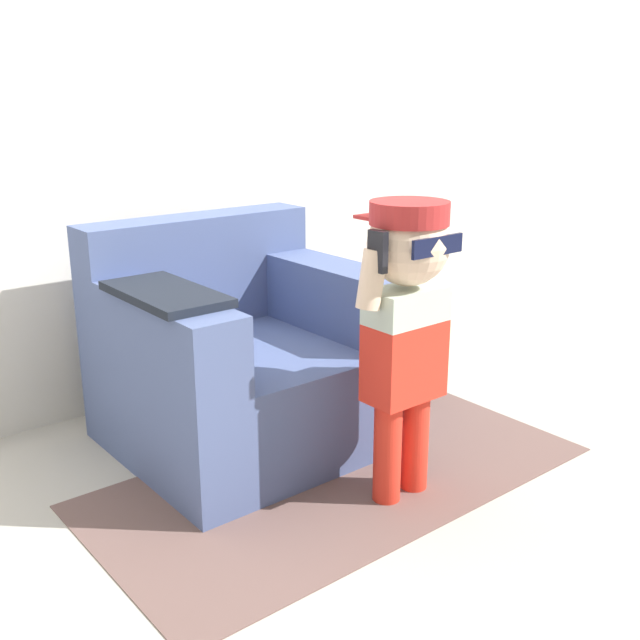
# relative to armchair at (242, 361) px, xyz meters

# --- Properties ---
(ground_plane) EXTENTS (10.00, 10.00, 0.00)m
(ground_plane) POSITION_rel_armchair_xyz_m (-0.18, -0.07, -0.34)
(ground_plane) COLOR #ADA89E
(wall_back) EXTENTS (10.00, 0.05, 2.60)m
(wall_back) POSITION_rel_armchair_xyz_m (-0.18, 0.65, 0.96)
(wall_back) COLOR silver
(wall_back) RESTS_ON ground_plane
(armchair) EXTENTS (1.03, 0.95, 0.88)m
(armchair) POSITION_rel_armchair_xyz_m (0.00, 0.00, 0.00)
(armchair) COLOR #475684
(armchair) RESTS_ON ground_plane
(person_child) EXTENTS (0.43, 0.32, 1.04)m
(person_child) POSITION_rel_armchair_xyz_m (0.18, -0.74, 0.36)
(person_child) COLOR red
(person_child) RESTS_ON ground_plane
(side_table) EXTENTS (0.40, 0.40, 0.47)m
(side_table) POSITION_rel_armchair_xyz_m (0.81, -0.06, -0.05)
(side_table) COLOR #333333
(side_table) RESTS_ON ground_plane
(rug) EXTENTS (1.84, 0.94, 0.01)m
(rug) POSITION_rel_armchair_xyz_m (0.09, -0.51, -0.33)
(rug) COLOR brown
(rug) RESTS_ON ground_plane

